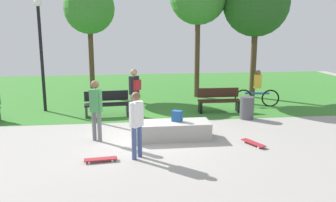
{
  "coord_description": "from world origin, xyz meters",
  "views": [
    {
      "loc": [
        -0.52,
        -10.14,
        3.28
      ],
      "look_at": [
        0.8,
        0.44,
        1.01
      ],
      "focal_mm": 38.22,
      "sensor_mm": 36.0,
      "label": 1
    }
  ],
  "objects": [
    {
      "name": "tree_broad_elm",
      "position": [
        -2.0,
        6.87,
        3.98
      ],
      "size": [
        2.3,
        2.3,
        5.16
      ],
      "color": "#4C3823",
      "rests_on": "grass_lawn"
    },
    {
      "name": "park_bench_by_oak",
      "position": [
        -1.16,
        2.78,
        0.48
      ],
      "size": [
        1.63,
        0.6,
        0.91
      ],
      "color": "black",
      "rests_on": "ground_plane"
    },
    {
      "name": "ground_plane",
      "position": [
        0.0,
        0.0,
        0.0
      ],
      "size": [
        28.0,
        28.0,
        0.0
      ],
      "primitive_type": "plane",
      "color": "#9E9993"
    },
    {
      "name": "cyclist_on_bicycle",
      "position": [
        4.9,
        3.71,
        0.63
      ],
      "size": [
        1.8,
        0.38,
        1.52
      ],
      "color": "black",
      "rests_on": "ground_plane"
    },
    {
      "name": "concrete_ledge",
      "position": [
        0.8,
        -0.15,
        0.25
      ],
      "size": [
        2.3,
        0.86,
        0.5
      ],
      "primitive_type": "cube",
      "color": "#A8A59E",
      "rests_on": "ground_plane"
    },
    {
      "name": "backpack_on_ledge",
      "position": [
        1.01,
        -0.09,
        0.66
      ],
      "size": [
        0.34,
        0.32,
        0.32
      ],
      "primitive_type": "cube",
      "rotation": [
        0.0,
        0.0,
        5.74
      ],
      "color": "#1E4C8C",
      "rests_on": "concrete_ledge"
    },
    {
      "name": "grass_lawn",
      "position": [
        0.0,
        7.9,
        0.0
      ],
      "size": [
        26.6,
        12.21,
        0.01
      ],
      "primitive_type": "cube",
      "color": "#387A2D",
      "rests_on": "ground_plane"
    },
    {
      "name": "skateboard_by_ledge",
      "position": [
        -1.13,
        -1.75,
        0.06
      ],
      "size": [
        0.82,
        0.29,
        0.08
      ],
      "color": "#A5262D",
      "rests_on": "ground_plane"
    },
    {
      "name": "lamp_post",
      "position": [
        -3.58,
        3.87,
        2.56
      ],
      "size": [
        0.28,
        0.28,
        4.22
      ],
      "color": "black",
      "rests_on": "ground_plane"
    },
    {
      "name": "park_bench_near_path",
      "position": [
        3.07,
        2.89,
        0.48
      ],
      "size": [
        1.6,
        0.48,
        0.91
      ],
      "color": "#331E14",
      "rests_on": "ground_plane"
    },
    {
      "name": "skater_watching",
      "position": [
        -1.32,
        -0.11,
        1.04
      ],
      "size": [
        0.37,
        0.36,
        1.77
      ],
      "color": "slate",
      "rests_on": "ground_plane"
    },
    {
      "name": "skater_performing_trick",
      "position": [
        -0.24,
        -1.61,
        0.99
      ],
      "size": [
        0.36,
        0.37,
        1.7
      ],
      "color": "#3F5184",
      "rests_on": "ground_plane"
    },
    {
      "name": "tree_slender_maple",
      "position": [
        5.35,
        5.49,
        4.19
      ],
      "size": [
        2.91,
        2.91,
        5.67
      ],
      "color": "#4C3823",
      "rests_on": "grass_lawn"
    },
    {
      "name": "trash_bin",
      "position": [
        3.79,
        1.77,
        0.4
      ],
      "size": [
        0.49,
        0.49,
        0.8
      ],
      "primitive_type": "cylinder",
      "color": "#4C4C51",
      "rests_on": "ground_plane"
    },
    {
      "name": "skateboard_spare",
      "position": [
        3.02,
        -1.03,
        0.06
      ],
      "size": [
        0.51,
        0.81,
        0.08
      ],
      "color": "#A5262D",
      "rests_on": "ground_plane"
    },
    {
      "name": "pedestrian_with_backpack",
      "position": [
        -0.15,
        2.38,
        1.07
      ],
      "size": [
        0.44,
        0.45,
        1.78
      ],
      "color": "slate",
      "rests_on": "ground_plane"
    }
  ]
}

